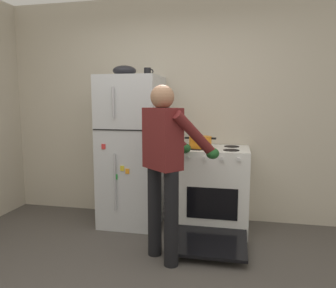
{
  "coord_description": "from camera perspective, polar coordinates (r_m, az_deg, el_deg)",
  "views": [
    {
      "loc": [
        0.76,
        -2.07,
        1.46
      ],
      "look_at": [
        0.05,
        1.32,
        1.0
      ],
      "focal_mm": 34.84,
      "sensor_mm": 36.0,
      "label": 1
    }
  ],
  "objects": [
    {
      "name": "red_pot",
      "position": [
        3.64,
        5.67,
        0.34
      ],
      "size": [
        0.35,
        0.25,
        0.13
      ],
      "color": "orange",
      "rests_on": "stove_range"
    },
    {
      "name": "mixing_bowl",
      "position": [
        3.88,
        -7.62,
        12.57
      ],
      "size": [
        0.27,
        0.27,
        0.12
      ],
      "primitive_type": "ellipsoid",
      "color": "black",
      "rests_on": "refrigerator"
    },
    {
      "name": "person_cook",
      "position": [
        2.92,
        -0.33,
        -2.33
      ],
      "size": [
        0.69,
        0.73,
        1.6
      ],
      "color": "black",
      "rests_on": "ground"
    },
    {
      "name": "coffee_mug",
      "position": [
        3.84,
        -3.58,
        12.47
      ],
      "size": [
        0.11,
        0.08,
        0.1
      ],
      "color": "black",
      "rests_on": "refrigerator"
    },
    {
      "name": "stove_range",
      "position": [
        3.77,
        8.05,
        -7.94
      ],
      "size": [
        0.76,
        1.24,
        0.94
      ],
      "color": "white",
      "rests_on": "ground"
    },
    {
      "name": "refrigerator",
      "position": [
        3.88,
        -6.27,
        -1.22
      ],
      "size": [
        0.68,
        0.72,
        1.74
      ],
      "color": "silver",
      "rests_on": "ground"
    },
    {
      "name": "kitchen_wall_back",
      "position": [
        4.1,
        1.16,
        6.02
      ],
      "size": [
        6.0,
        0.1,
        2.7
      ],
      "primitive_type": "cube",
      "color": "beige",
      "rests_on": "ground"
    }
  ]
}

